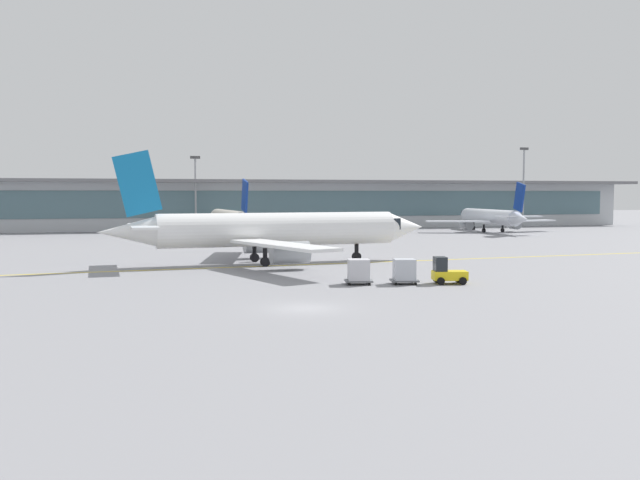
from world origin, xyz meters
TOP-DOWN VIEW (x-y plane):
  - ground_plane at (0.00, 0.00)m, footprint 400.00×400.00m
  - taxiway_centreline_stripe at (3.33, 24.17)m, footprint 109.73×8.49m
  - terminal_concourse at (0.00, 92.69)m, footprint 188.98×11.00m
  - gate_airplane_1 at (3.74, 71.41)m, footprint 25.67×27.73m
  - gate_airplane_2 at (50.74, 70.57)m, footprint 24.96×26.85m
  - taxiing_regional_jet at (2.91, 26.14)m, footprint 33.26×30.84m
  - baggage_tug at (13.09, 8.07)m, footprint 2.83×2.05m
  - cargo_dolly_lead at (9.85, 8.73)m, footprint 2.38×1.99m
  - cargo_dolly_trailing at (6.38, 9.44)m, footprint 2.38×1.99m
  - apron_light_mast_1 at (-0.76, 86.39)m, footprint 1.80×0.36m
  - apron_light_mast_2 at (65.02, 83.32)m, footprint 1.80×0.36m

SIDE VIEW (x-z plane):
  - ground_plane at x=0.00m, z-range 0.00..0.00m
  - taxiway_centreline_stripe at x=3.33m, z-range 0.00..0.01m
  - baggage_tug at x=13.09m, z-range -0.16..1.94m
  - cargo_dolly_lead at x=9.85m, z-range 0.08..2.02m
  - cargo_dolly_trailing at x=6.38m, z-range 0.08..2.02m
  - gate_airplane_2 at x=50.74m, z-range -1.78..7.12m
  - gate_airplane_1 at x=3.74m, z-range -1.84..7.34m
  - taxiing_regional_jet at x=2.91m, z-range -2.20..8.81m
  - terminal_concourse at x=0.00m, z-range 0.12..9.72m
  - apron_light_mast_1 at x=-0.76m, z-range 0.68..14.51m
  - apron_light_mast_2 at x=65.02m, z-range 0.70..16.98m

